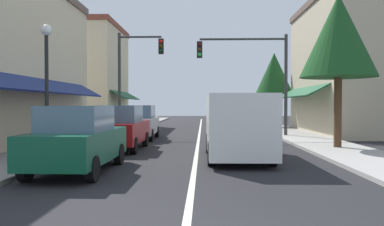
% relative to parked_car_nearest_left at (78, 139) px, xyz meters
% --- Properties ---
extents(ground_plane, '(80.00, 80.00, 0.00)m').
position_rel_parked_car_nearest_left_xyz_m(ground_plane, '(3.09, 12.11, -0.88)').
color(ground_plane, black).
extents(sidewalk_left, '(2.60, 56.00, 0.12)m').
position_rel_parked_car_nearest_left_xyz_m(sidewalk_left, '(-2.41, 12.11, -0.82)').
color(sidewalk_left, gray).
rests_on(sidewalk_left, ground).
extents(sidewalk_right, '(2.60, 56.00, 0.12)m').
position_rel_parked_car_nearest_left_xyz_m(sidewalk_right, '(8.59, 12.11, -0.82)').
color(sidewalk_right, '#A39E99').
rests_on(sidewalk_right, ground).
extents(lane_center_stripe, '(0.14, 52.00, 0.01)m').
position_rel_parked_car_nearest_left_xyz_m(lane_center_stripe, '(3.09, 12.11, -0.88)').
color(lane_center_stripe, silver).
rests_on(lane_center_stripe, ground).
extents(storefront_right_block, '(5.37, 10.20, 8.25)m').
position_rel_parked_car_nearest_left_xyz_m(storefront_right_block, '(11.92, 14.11, 3.25)').
color(storefront_right_block, '#BCAD8E').
rests_on(storefront_right_block, ground).
extents(storefront_far_left, '(5.43, 8.20, 8.41)m').
position_rel_parked_car_nearest_left_xyz_m(storefront_far_left, '(-5.77, 22.11, 3.33)').
color(storefront_far_left, beige).
rests_on(storefront_far_left, ground).
extents(parked_car_nearest_left, '(1.81, 4.12, 1.77)m').
position_rel_parked_car_nearest_left_xyz_m(parked_car_nearest_left, '(0.00, 0.00, 0.00)').
color(parked_car_nearest_left, '#0F4C33').
rests_on(parked_car_nearest_left, ground).
extents(parked_car_second_left, '(1.79, 4.11, 1.77)m').
position_rel_parked_car_nearest_left_xyz_m(parked_car_second_left, '(0.03, 5.12, 0.00)').
color(parked_car_second_left, maroon).
rests_on(parked_car_second_left, ground).
extents(parked_car_third_left, '(1.83, 4.12, 1.77)m').
position_rel_parked_car_nearest_left_xyz_m(parked_car_third_left, '(-0.02, 9.88, 0.00)').
color(parked_car_third_left, '#B7BABF').
rests_on(parked_car_third_left, ground).
extents(van_in_lane, '(2.04, 5.20, 2.12)m').
position_rel_parked_car_nearest_left_xyz_m(van_in_lane, '(4.46, 2.74, 0.27)').
color(van_in_lane, silver).
rests_on(van_in_lane, ground).
extents(traffic_signal_mast_arm, '(5.00, 0.50, 5.67)m').
position_rel_parked_car_nearest_left_xyz_m(traffic_signal_mast_arm, '(6.17, 11.33, 2.99)').
color(traffic_signal_mast_arm, '#333333').
rests_on(traffic_signal_mast_arm, ground).
extents(traffic_signal_left_corner, '(2.78, 0.50, 6.11)m').
position_rel_parked_car_nearest_left_xyz_m(traffic_signal_left_corner, '(-0.87, 12.96, 3.10)').
color(traffic_signal_left_corner, '#333333').
rests_on(traffic_signal_left_corner, ground).
extents(street_lamp_left_near, '(0.36, 0.36, 4.38)m').
position_rel_parked_car_nearest_left_xyz_m(street_lamp_left_near, '(-1.72, 2.20, 2.11)').
color(street_lamp_left_near, black).
rests_on(street_lamp_left_near, ground).
extents(tree_right_near, '(2.98, 2.98, 6.16)m').
position_rel_parked_car_nearest_left_xyz_m(tree_right_near, '(8.66, 5.31, 3.61)').
color(tree_right_near, '#4C331E').
rests_on(tree_right_near, ground).
extents(tree_right_far, '(2.90, 2.90, 5.84)m').
position_rel_parked_car_nearest_left_xyz_m(tree_right_far, '(8.85, 20.30, 3.34)').
color(tree_right_far, '#4C331E').
rests_on(tree_right_far, ground).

